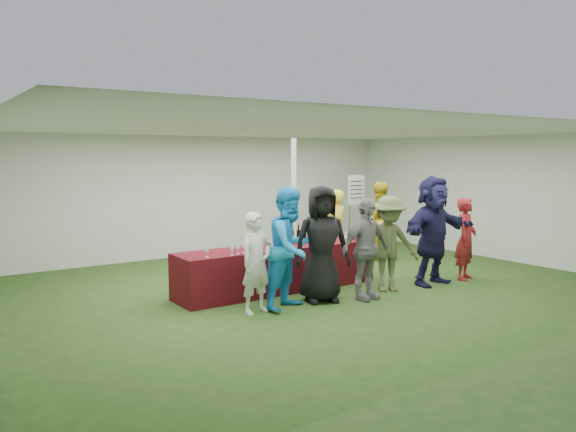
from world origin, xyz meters
TOP-DOWN VIEW (x-y plane):
  - ground at (0.00, 0.00)m, footprint 60.00×60.00m
  - tent at (0.50, 1.20)m, footprint 10.00×10.00m
  - serving_table at (-0.56, 0.13)m, footprint 3.60×0.80m
  - wine_bottles at (0.05, 0.28)m, footprint 0.69×0.15m
  - wine_glasses at (-1.11, -0.14)m, footprint 2.79×0.13m
  - water_bottle at (-0.47, 0.21)m, footprint 0.07×0.07m
  - bar_towel at (1.01, 0.18)m, footprint 0.25×0.18m
  - dump_bucket at (1.10, -0.09)m, footprint 0.24×0.24m
  - wine_list_sign at (3.24, 2.50)m, footprint 0.50×0.03m
  - staff_pourer at (1.27, 0.88)m, footprint 0.63×0.46m
  - staff_back at (2.76, 1.22)m, footprint 1.04×0.99m
  - customer_0 at (-1.58, -0.84)m, footprint 0.59×0.45m
  - customer_1 at (-1.03, -0.90)m, footprint 1.07×0.96m
  - customer_2 at (-0.41, -0.85)m, footprint 1.03×0.84m
  - customer_3 at (0.23, -1.16)m, footprint 0.96×0.44m
  - customer_4 at (0.93, -0.96)m, footprint 1.19×0.96m
  - customer_5 at (1.91, -1.05)m, footprint 1.83×0.74m
  - customer_6 at (2.73, -1.12)m, footprint 0.65×0.55m

SIDE VIEW (x-z plane):
  - ground at x=0.00m, z-range 0.00..0.00m
  - serving_table at x=-0.56m, z-range 0.00..0.75m
  - customer_0 at x=-1.58m, z-range 0.00..1.47m
  - customer_6 at x=2.73m, z-range 0.00..1.51m
  - bar_towel at x=1.01m, z-range 0.75..0.78m
  - staff_pourer at x=1.27m, z-range 0.00..1.60m
  - customer_4 at x=0.93m, z-range 0.00..1.61m
  - customer_3 at x=0.23m, z-range 0.00..1.61m
  - dump_bucket at x=1.10m, z-range 0.75..0.93m
  - staff_back at x=2.76m, z-range 0.00..1.70m
  - water_bottle at x=-0.47m, z-range 0.74..0.97m
  - wine_glasses at x=-1.11m, z-range 0.78..0.94m
  - wine_bottles at x=0.05m, z-range 0.71..1.03m
  - customer_2 at x=-0.41m, z-range 0.00..1.81m
  - customer_1 at x=-1.03m, z-range 0.00..1.82m
  - customer_5 at x=1.91m, z-range 0.00..1.92m
  - wine_list_sign at x=3.24m, z-range 0.42..2.22m
  - tent at x=0.50m, z-range -3.65..6.35m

